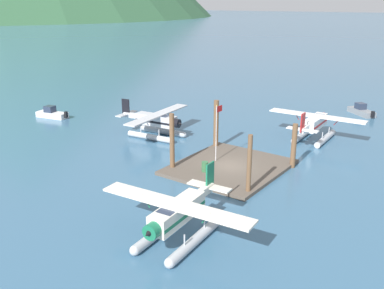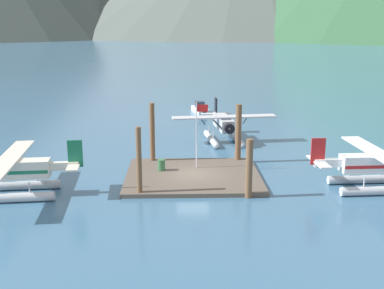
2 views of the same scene
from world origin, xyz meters
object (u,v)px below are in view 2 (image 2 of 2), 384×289
at_px(seaplane_cream_port_aft, 14,174).
at_px(boat_white_open_north, 200,109).
at_px(seaplane_white_stbd_aft, 374,168).
at_px(fuel_drum, 161,165).
at_px(flagpole, 198,127).
at_px(seaplane_silver_bow_right, 224,126).

bearing_deg(seaplane_cream_port_aft, boat_white_open_north, 66.09).
bearing_deg(seaplane_cream_port_aft, seaplane_white_stbd_aft, 1.63).
bearing_deg(seaplane_cream_port_aft, fuel_drum, 25.40).
relative_size(flagpole, seaplane_silver_bow_right, 0.51).
bearing_deg(boat_white_open_north, seaplane_silver_bow_right, -84.38).
relative_size(flagpole, boat_white_open_north, 1.10).
bearing_deg(seaplane_white_stbd_aft, seaplane_silver_bow_right, 122.96).
relative_size(seaplane_silver_bow_right, boat_white_open_north, 2.17).
xyz_separation_m(seaplane_cream_port_aft, seaplane_white_stbd_aft, (25.20, 0.72, 0.00)).
distance_m(seaplane_white_stbd_aft, boat_white_open_north, 33.10).
relative_size(seaplane_silver_bow_right, seaplane_white_stbd_aft, 1.00).
bearing_deg(boat_white_open_north, flagpole, -92.82).
height_order(seaplane_white_stbd_aft, boat_white_open_north, seaplane_white_stbd_aft).
distance_m(seaplane_silver_bow_right, seaplane_cream_port_aft, 21.95).
height_order(flagpole, boat_white_open_north, flagpole).
xyz_separation_m(fuel_drum, boat_white_open_north, (4.23, 27.19, -0.25)).
distance_m(flagpole, fuel_drum, 4.18).
bearing_deg(seaplane_white_stbd_aft, boat_white_open_north, 109.54).
relative_size(seaplane_cream_port_aft, boat_white_open_north, 2.17).
distance_m(fuel_drum, boat_white_open_north, 27.52).
bearing_deg(seaplane_white_stbd_aft, seaplane_cream_port_aft, -178.37).
xyz_separation_m(seaplane_cream_port_aft, boat_white_open_north, (14.14, 31.90, -1.09)).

